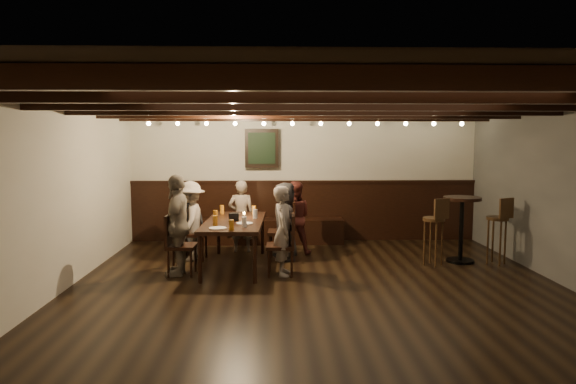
{
  "coord_description": "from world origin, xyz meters",
  "views": [
    {
      "loc": [
        -0.57,
        -6.17,
        1.94
      ],
      "look_at": [
        -0.37,
        1.3,
        1.15
      ],
      "focal_mm": 32.0,
      "sensor_mm": 36.0,
      "label": 1
    }
  ],
  "objects_px": {
    "bar_stool_left": "(433,240)",
    "person_bench_right": "(294,218)",
    "person_bench_left": "(187,219)",
    "chair_left_near": "(193,243)",
    "person_left_near": "(190,221)",
    "chair_left_far": "(181,256)",
    "bar_stool_right": "(497,239)",
    "chair_right_far": "(282,256)",
    "person_right_far": "(284,231)",
    "person_right_near": "(285,221)",
    "person_left_far": "(178,225)",
    "chair_right_near": "(283,242)",
    "person_bench_centre": "(241,216)",
    "dining_table": "(234,224)",
    "high_top_table": "(462,219)"
  },
  "relations": [
    {
      "from": "person_bench_left",
      "to": "person_bench_right",
      "type": "height_order",
      "value": "person_bench_right"
    },
    {
      "from": "dining_table",
      "to": "person_left_near",
      "type": "distance_m",
      "value": 0.87
    },
    {
      "from": "chair_right_far",
      "to": "person_right_far",
      "type": "distance_m",
      "value": 0.37
    },
    {
      "from": "chair_left_near",
      "to": "person_right_near",
      "type": "xyz_separation_m",
      "value": [
        1.47,
        -0.05,
        0.35
      ]
    },
    {
      "from": "person_bench_left",
      "to": "chair_right_far",
      "type": "bearing_deg",
      "value": 140.16
    },
    {
      "from": "chair_right_far",
      "to": "person_left_near",
      "type": "relative_size",
      "value": 0.69
    },
    {
      "from": "person_bench_right",
      "to": "person_right_far",
      "type": "height_order",
      "value": "person_right_far"
    },
    {
      "from": "high_top_table",
      "to": "chair_left_far",
      "type": "bearing_deg",
      "value": -171.5
    },
    {
      "from": "person_bench_left",
      "to": "person_right_far",
      "type": "distance_m",
      "value": 2.13
    },
    {
      "from": "person_right_near",
      "to": "bar_stool_left",
      "type": "distance_m",
      "value": 2.31
    },
    {
      "from": "chair_left_far",
      "to": "high_top_table",
      "type": "bearing_deg",
      "value": 100.49
    },
    {
      "from": "person_bench_centre",
      "to": "high_top_table",
      "type": "distance_m",
      "value": 3.58
    },
    {
      "from": "dining_table",
      "to": "person_bench_centre",
      "type": "xyz_separation_m",
      "value": [
        0.04,
        1.05,
        -0.03
      ]
    },
    {
      "from": "person_left_near",
      "to": "person_bench_left",
      "type": "bearing_deg",
      "value": -161.57
    },
    {
      "from": "person_bench_right",
      "to": "high_top_table",
      "type": "relative_size",
      "value": 1.19
    },
    {
      "from": "person_bench_left",
      "to": "person_bench_centre",
      "type": "distance_m",
      "value": 0.91
    },
    {
      "from": "bar_stool_left",
      "to": "bar_stool_right",
      "type": "distance_m",
      "value": 1.0
    },
    {
      "from": "person_right_near",
      "to": "chair_right_far",
      "type": "bearing_deg",
      "value": 177.98
    },
    {
      "from": "dining_table",
      "to": "person_right_far",
      "type": "xyz_separation_m",
      "value": [
        0.73,
        -0.48,
        -0.01
      ]
    },
    {
      "from": "person_bench_left",
      "to": "bar_stool_left",
      "type": "bearing_deg",
      "value": 168.62
    },
    {
      "from": "person_bench_left",
      "to": "person_left_near",
      "type": "xyz_separation_m",
      "value": [
        0.13,
        -0.45,
        0.04
      ]
    },
    {
      "from": "chair_left_far",
      "to": "high_top_table",
      "type": "height_order",
      "value": "high_top_table"
    },
    {
      "from": "person_bench_right",
      "to": "dining_table",
      "type": "bearing_deg",
      "value": 45.0
    },
    {
      "from": "person_left_near",
      "to": "person_right_near",
      "type": "relative_size",
      "value": 1.02
    },
    {
      "from": "person_right_near",
      "to": "bar_stool_right",
      "type": "relative_size",
      "value": 1.19
    },
    {
      "from": "person_left_near",
      "to": "person_right_far",
      "type": "xyz_separation_m",
      "value": [
        1.47,
        -0.95,
        0.0
      ]
    },
    {
      "from": "chair_right_far",
      "to": "high_top_table",
      "type": "relative_size",
      "value": 0.85
    },
    {
      "from": "person_left_near",
      "to": "person_right_far",
      "type": "relative_size",
      "value": 0.99
    },
    {
      "from": "chair_left_far",
      "to": "person_right_far",
      "type": "distance_m",
      "value": 1.51
    },
    {
      "from": "chair_right_far",
      "to": "person_bench_left",
      "type": "height_order",
      "value": "person_bench_left"
    },
    {
      "from": "person_bench_left",
      "to": "chair_left_near",
      "type": "bearing_deg",
      "value": 111.95
    },
    {
      "from": "person_bench_right",
      "to": "person_left_near",
      "type": "height_order",
      "value": "person_left_near"
    },
    {
      "from": "person_left_near",
      "to": "bar_stool_right",
      "type": "relative_size",
      "value": 1.21
    },
    {
      "from": "person_bench_centre",
      "to": "bar_stool_right",
      "type": "bearing_deg",
      "value": 168.0
    },
    {
      "from": "dining_table",
      "to": "person_bench_left",
      "type": "distance_m",
      "value": 1.27
    },
    {
      "from": "person_left_far",
      "to": "person_right_far",
      "type": "bearing_deg",
      "value": 90.0
    },
    {
      "from": "person_bench_right",
      "to": "chair_right_far",
      "type": "bearing_deg",
      "value": 82.33
    },
    {
      "from": "person_bench_right",
      "to": "person_left_far",
      "type": "relative_size",
      "value": 0.85
    },
    {
      "from": "person_right_near",
      "to": "person_bench_right",
      "type": "bearing_deg",
      "value": -18.43
    },
    {
      "from": "person_right_far",
      "to": "chair_left_far",
      "type": "bearing_deg",
      "value": 90.0
    },
    {
      "from": "chair_left_near",
      "to": "chair_left_far",
      "type": "distance_m",
      "value": 0.9
    },
    {
      "from": "person_bench_centre",
      "to": "person_left_near",
      "type": "height_order",
      "value": "person_left_near"
    },
    {
      "from": "chair_left_far",
      "to": "person_left_far",
      "type": "xyz_separation_m",
      "value": [
        -0.03,
        0.0,
        0.45
      ]
    },
    {
      "from": "chair_left_near",
      "to": "person_bench_centre",
      "type": "xyz_separation_m",
      "value": [
        0.74,
        0.57,
        0.34
      ]
    },
    {
      "from": "chair_right_far",
      "to": "person_left_near",
      "type": "height_order",
      "value": "person_left_near"
    },
    {
      "from": "bar_stool_left",
      "to": "person_bench_right",
      "type": "bearing_deg",
      "value": 130.33
    },
    {
      "from": "chair_left_far",
      "to": "chair_right_near",
      "type": "xyz_separation_m",
      "value": [
        1.47,
        0.85,
        0.03
      ]
    },
    {
      "from": "chair_left_near",
      "to": "bar_stool_right",
      "type": "xyz_separation_m",
      "value": [
        4.73,
        -0.42,
        0.12
      ]
    },
    {
      "from": "person_right_near",
      "to": "person_right_far",
      "type": "xyz_separation_m",
      "value": [
        -0.03,
        -0.9,
        0.02
      ]
    },
    {
      "from": "chair_left_near",
      "to": "person_left_far",
      "type": "height_order",
      "value": "person_left_far"
    }
  ]
}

